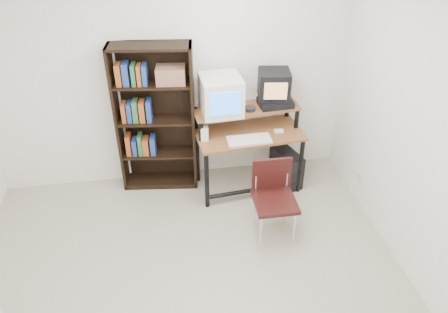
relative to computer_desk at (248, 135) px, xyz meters
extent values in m
cube|color=#B9B099|center=(-0.81, -1.62, -0.69)|extent=(4.00, 4.00, 0.01)
cube|color=white|center=(-0.81, 0.38, 0.62)|extent=(4.00, 0.01, 2.60)
cube|color=white|center=(1.19, -1.62, 0.62)|extent=(0.01, 4.00, 2.60)
cube|color=brown|center=(0.00, -0.02, 0.04)|extent=(1.21, 0.69, 0.03)
cube|color=brown|center=(-0.01, 0.10, 0.29)|extent=(1.19, 0.45, 0.02)
cylinder|color=black|center=(-0.52, -0.32, -0.32)|extent=(0.05, 0.05, 0.72)
cylinder|color=black|center=(0.57, -0.22, -0.32)|extent=(0.05, 0.05, 0.72)
cylinder|color=black|center=(-0.56, 0.18, -0.19)|extent=(0.05, 0.05, 0.98)
cylinder|color=black|center=(0.52, 0.28, -0.19)|extent=(0.05, 0.05, 0.98)
cylinder|color=black|center=(0.02, -0.27, -0.56)|extent=(1.09, 0.15, 0.05)
cube|color=white|center=(-0.30, 0.07, 0.49)|extent=(0.44, 0.44, 0.40)
cube|color=#2D78F0|center=(-0.28, -0.15, 0.49)|extent=(0.32, 0.03, 0.25)
cube|color=black|center=(0.31, 0.10, 0.33)|extent=(0.37, 0.28, 0.08)
cube|color=black|center=(0.30, 0.16, 0.52)|extent=(0.37, 0.36, 0.31)
cube|color=tan|center=(0.28, -0.01, 0.52)|extent=(0.24, 0.05, 0.19)
cylinder|color=#26262B|center=(0.02, 0.03, 0.31)|extent=(0.15, 0.15, 0.05)
cube|color=white|center=(-0.03, -0.19, 0.05)|extent=(0.47, 0.21, 0.03)
cube|color=black|center=(0.32, -0.06, 0.04)|extent=(0.24, 0.20, 0.01)
cube|color=white|center=(0.33, -0.06, 0.06)|extent=(0.10, 0.06, 0.03)
cube|color=white|center=(-0.50, -0.09, 0.12)|extent=(0.09, 0.08, 0.17)
cube|color=black|center=(0.47, -0.02, -0.47)|extent=(0.33, 0.49, 0.42)
cube|color=black|center=(0.08, -0.88, -0.24)|extent=(0.42, 0.42, 0.04)
cube|color=black|center=(0.09, -0.70, -0.03)|extent=(0.39, 0.04, 0.33)
cylinder|color=silver|center=(-0.09, -1.05, -0.47)|extent=(0.02, 0.02, 0.42)
cylinder|color=silver|center=(0.25, -1.05, -0.47)|extent=(0.02, 0.02, 0.42)
cylinder|color=silver|center=(-0.08, -0.71, -0.47)|extent=(0.02, 0.02, 0.42)
cylinder|color=silver|center=(0.25, -0.72, -0.47)|extent=(0.02, 0.02, 0.42)
cube|color=black|center=(-1.41, 0.26, 0.17)|extent=(0.07, 0.29, 1.71)
cube|color=black|center=(-0.59, 0.16, 0.17)|extent=(0.07, 0.29, 1.71)
cube|color=black|center=(-0.98, 0.34, 0.17)|extent=(0.85, 0.13, 1.71)
cube|color=black|center=(-1.00, 0.21, 1.01)|extent=(0.89, 0.39, 0.03)
cube|color=black|center=(-1.00, 0.21, -0.65)|extent=(0.89, 0.39, 0.06)
cube|color=black|center=(-1.00, 0.21, -0.26)|extent=(0.82, 0.37, 0.03)
cube|color=black|center=(-1.00, 0.21, 0.17)|extent=(0.82, 0.37, 0.02)
cube|color=black|center=(-1.00, 0.21, 0.60)|extent=(0.82, 0.37, 0.02)
cube|color=#885C45|center=(-0.80, 0.18, 0.70)|extent=(0.32, 0.25, 0.18)
cube|color=beige|center=(1.18, -0.47, -0.38)|extent=(0.02, 0.08, 0.12)
camera|label=1|loc=(-0.96, -4.05, 2.52)|focal=35.00mm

